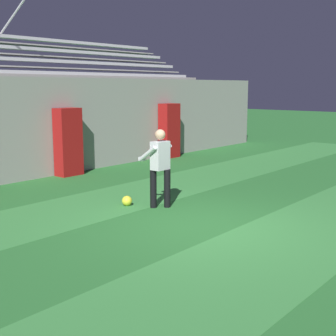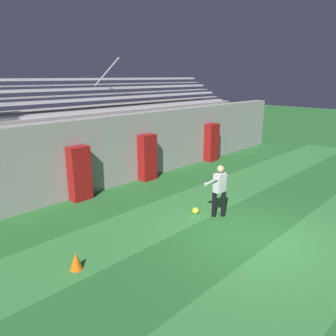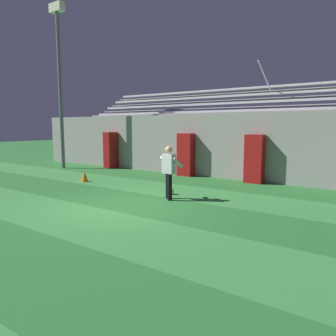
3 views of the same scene
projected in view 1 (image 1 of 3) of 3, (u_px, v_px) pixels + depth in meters
name	position (u px, v px, depth m)	size (l,w,h in m)	color
ground_plane	(202.00, 227.00, 8.59)	(80.00, 80.00, 0.00)	#286B2D
turf_stripe_mid	(282.00, 246.00, 7.57)	(28.00, 2.19, 0.01)	#38843D
turf_stripe_far	(101.00, 203.00, 10.35)	(28.00, 2.19, 0.01)	#38843D
back_wall	(6.00, 130.00, 12.48)	(24.00, 0.60, 2.80)	#999691
padding_pillar_gate_right	(68.00, 142.00, 13.43)	(0.73, 0.44, 1.94)	maroon
padding_pillar_far_right	(169.00, 131.00, 16.84)	(0.73, 0.44, 1.94)	maroon
goalkeeper	(160.00, 163.00, 9.84)	(0.57, 0.57, 1.67)	black
soccer_ball	(127.00, 201.00, 10.10)	(0.22, 0.22, 0.22)	yellow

